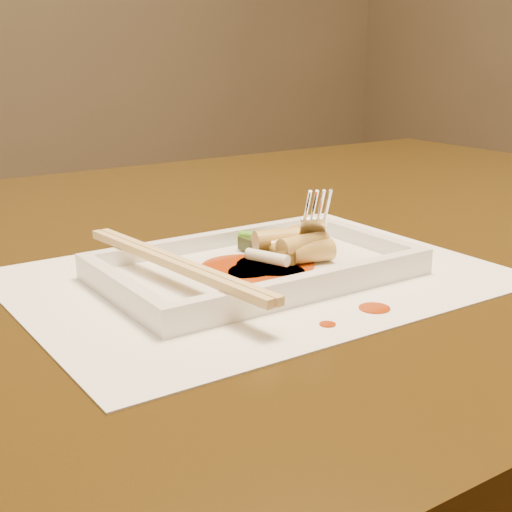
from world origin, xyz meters
TOP-DOWN VIEW (x-y plane):
  - table at (0.00, 0.00)m, footprint 1.40×0.90m
  - placemat at (-0.10, -0.14)m, footprint 0.40×0.30m
  - sauce_splatter_a at (-0.07, -0.26)m, footprint 0.02×0.02m
  - sauce_splatter_b at (-0.12, -0.26)m, footprint 0.01×0.01m
  - plate_base at (-0.10, -0.14)m, footprint 0.26×0.16m
  - plate_rim_far at (-0.10, -0.07)m, footprint 0.26×0.01m
  - plate_rim_near at (-0.10, -0.22)m, footprint 0.26×0.01m
  - plate_rim_left at (-0.22, -0.14)m, footprint 0.01×0.14m
  - plate_rim_right at (0.03, -0.14)m, footprint 0.01×0.14m
  - veg_piece at (-0.06, -0.10)m, footprint 0.04×0.03m
  - scallion_white at (-0.09, -0.16)m, footprint 0.02×0.04m
  - scallion_green at (-0.05, -0.12)m, footprint 0.05×0.08m
  - chopstick_a at (-0.18, -0.14)m, footprint 0.03×0.24m
  - chopstick_b at (-0.17, -0.14)m, footprint 0.03×0.24m
  - fork at (-0.03, -0.13)m, footprint 0.09×0.10m
  - sauce_blob_0 at (-0.10, -0.16)m, footprint 0.06×0.06m
  - sauce_blob_1 at (-0.08, -0.15)m, footprint 0.07×0.07m
  - sauce_blob_2 at (-0.11, -0.14)m, footprint 0.07×0.07m
  - rice_cake_0 at (-0.07, -0.14)m, footprint 0.02×0.05m
  - rice_cake_1 at (-0.05, -0.16)m, footprint 0.04×0.03m
  - rice_cake_2 at (-0.05, -0.16)m, footprint 0.05×0.02m
  - rice_cake_3 at (-0.06, -0.13)m, footprint 0.02×0.05m
  - rice_cake_4 at (-0.05, -0.15)m, footprint 0.05×0.04m
  - rice_cake_5 at (-0.06, -0.13)m, footprint 0.05×0.03m
  - rice_cake_6 at (-0.03, -0.13)m, footprint 0.03×0.05m
  - rice_cake_7 at (-0.05, -0.14)m, footprint 0.05×0.05m

SIDE VIEW (x-z plane):
  - table at x=0.00m, z-range 0.27..1.02m
  - placemat at x=-0.10m, z-range 0.75..0.75m
  - sauce_splatter_a at x=-0.07m, z-range 0.75..0.75m
  - sauce_splatter_b at x=-0.12m, z-range 0.75..0.75m
  - plate_base at x=-0.10m, z-range 0.75..0.76m
  - sauce_blob_0 at x=-0.10m, z-range 0.76..0.76m
  - sauce_blob_1 at x=-0.08m, z-range 0.76..0.76m
  - sauce_blob_2 at x=-0.11m, z-range 0.76..0.76m
  - plate_rim_far at x=-0.10m, z-range 0.76..0.77m
  - plate_rim_near at x=-0.10m, z-range 0.76..0.77m
  - plate_rim_left at x=-0.22m, z-range 0.76..0.77m
  - plate_rim_right at x=0.03m, z-range 0.76..0.77m
  - veg_piece at x=-0.06m, z-range 0.76..0.77m
  - rice_cake_0 at x=-0.07m, z-range 0.76..0.78m
  - rice_cake_1 at x=-0.05m, z-range 0.76..0.78m
  - rice_cake_3 at x=-0.06m, z-range 0.76..0.78m
  - rice_cake_4 at x=-0.05m, z-range 0.76..0.78m
  - rice_cake_6 at x=-0.03m, z-range 0.76..0.78m
  - rice_cake_7 at x=-0.05m, z-range 0.76..0.78m
  - scallion_white at x=-0.09m, z-range 0.77..0.78m
  - scallion_green at x=-0.05m, z-range 0.77..0.78m
  - rice_cake_2 at x=-0.05m, z-range 0.77..0.78m
  - rice_cake_5 at x=-0.06m, z-range 0.77..0.79m
  - chopstick_a at x=-0.18m, z-range 0.77..0.78m
  - chopstick_b at x=-0.17m, z-range 0.77..0.78m
  - fork at x=-0.03m, z-range 0.76..0.90m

